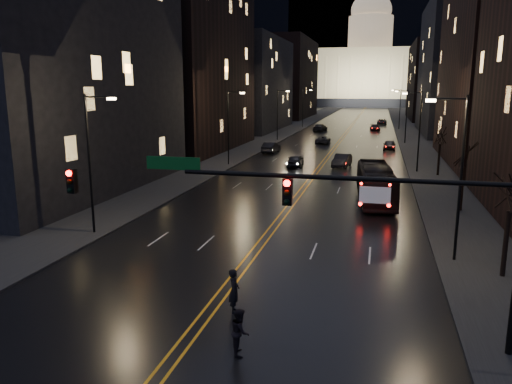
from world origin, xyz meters
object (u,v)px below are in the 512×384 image
Objects in this scene: traffic_signal at (353,209)px; pedestrian_b at (240,331)px; oncoming_car_a at (295,161)px; receding_car_a at (342,161)px; pedestrian_a at (234,291)px; bus at (376,184)px; oncoming_car_b at (271,147)px.

traffic_signal is 5.98m from pedestrian_b.
oncoming_car_a is 5.60m from receding_car_a.
oncoming_car_a is 39.91m from pedestrian_a.
receding_car_a is at bearing -17.33° from pedestrian_a.
pedestrian_a is at bearing -85.18° from receding_car_a.
traffic_signal is at bearing -78.10° from pedestrian_b.
bus reaches higher than receding_car_a.
receding_car_a is 44.14m from pedestrian_b.
pedestrian_b is at bearing -151.67° from traffic_signal.
bus is 26.55m from pedestrian_b.
receding_car_a is 40.99m from pedestrian_a.
pedestrian_a reaches higher than oncoming_car_b.
traffic_signal reaches higher than oncoming_car_b.
bus reaches higher than oncoming_car_a.
traffic_signal is 3.64× the size of receding_car_a.
bus is 18.43m from receding_car_a.
oncoming_car_a is at bearing 102.18° from traffic_signal.
bus is 6.39× the size of pedestrian_b.
bus is 2.30× the size of receding_car_a.
oncoming_car_b is at bearing -4.82° from pedestrian_a.
bus is at bearing -25.97° from pedestrian_b.
traffic_signal is 1.58× the size of bus.
bus reaches higher than oncoming_car_b.
bus is 2.42× the size of oncoming_car_a.
oncoming_car_a is at bearing 114.55° from bus.
receding_car_a is at bearing 97.63° from bus.
traffic_signal is at bearing -78.54° from receding_car_a.
traffic_signal reaches higher than bus.
bus is 5.68× the size of pedestrian_a.
receding_car_a is (11.04, -10.93, -0.01)m from oncoming_car_b.
pedestrian_b is at bearing -83.54° from receding_car_a.
pedestrian_b reaches higher than receding_car_a.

